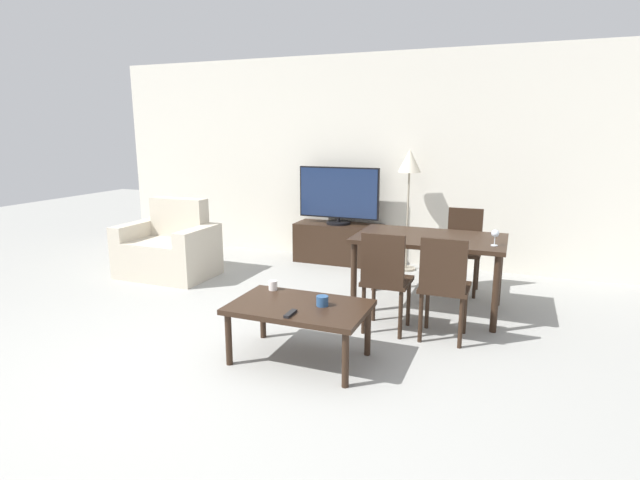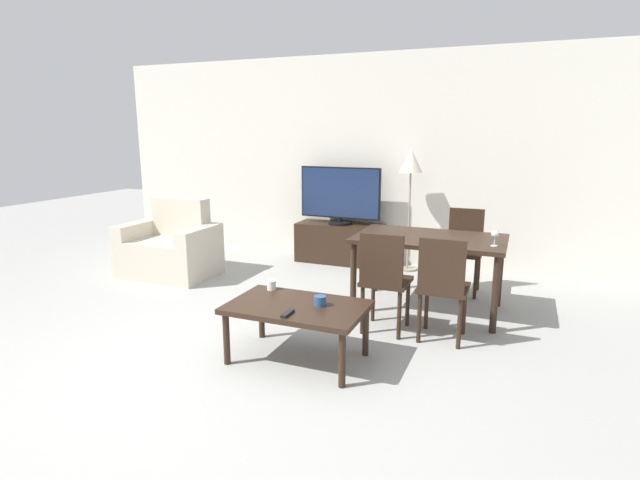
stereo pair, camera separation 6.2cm
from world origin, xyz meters
name	(u,v)px [view 1 (the left image)]	position (x,y,z in m)	size (l,w,h in m)	color
ground_plane	(195,374)	(0.00, 0.00, 0.00)	(18.00, 18.00, 0.00)	#9E9E99
wall_back	(352,160)	(0.00, 3.66, 1.35)	(7.19, 0.06, 2.70)	silver
armchair	(169,249)	(-1.79, 2.03, 0.32)	(1.10, 0.74, 0.92)	beige
tv_stand	(338,243)	(-0.09, 3.37, 0.26)	(1.15, 0.44, 0.52)	black
tv	(339,195)	(-0.09, 3.37, 0.90)	(1.09, 0.32, 0.75)	black
coffee_table	(299,311)	(0.62, 0.50, 0.40)	(1.04, 0.65, 0.45)	black
dining_table	(429,245)	(1.33, 1.99, 0.65)	(1.41, 0.86, 0.74)	black
dining_chair_near	(385,277)	(1.09, 1.26, 0.51)	(0.40, 0.40, 0.90)	black
dining_chair_far	(463,245)	(1.58, 2.73, 0.51)	(0.40, 0.40, 0.90)	black
dining_chair_near_right	(444,283)	(1.58, 1.26, 0.51)	(0.40, 0.40, 0.90)	black
floor_lamp	(409,169)	(0.84, 3.34, 1.27)	(0.28, 0.28, 1.51)	gray
remote_primary	(290,314)	(0.64, 0.28, 0.46)	(0.04, 0.15, 0.02)	black
cup_white_near	(273,285)	(0.27, 0.75, 0.49)	(0.07, 0.07, 0.08)	white
cup_colored_far	(322,301)	(0.79, 0.54, 0.49)	(0.09, 0.09, 0.08)	navy
wine_glass_left	(495,235)	(1.93, 1.80, 0.84)	(0.07, 0.07, 0.15)	silver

